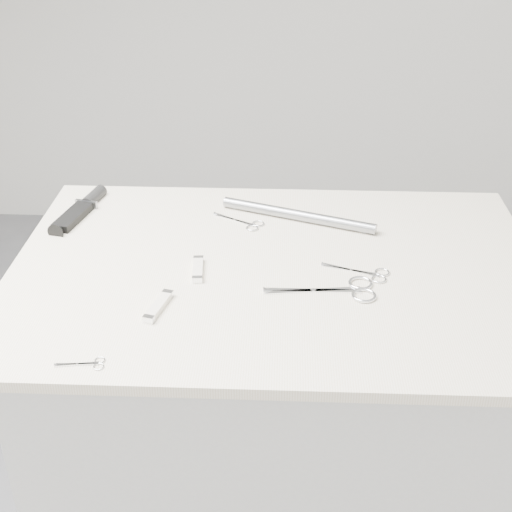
{
  "coord_description": "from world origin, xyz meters",
  "views": [
    {
      "loc": [
        0.01,
        -1.15,
        1.61
      ],
      "look_at": [
        -0.04,
        0.04,
        0.92
      ],
      "focal_mm": 50.0,
      "sensor_mm": 36.0,
      "label": 1
    }
  ],
  "objects_px": {
    "plinth": "(273,449)",
    "embroidery_scissors_a": "(368,273)",
    "metal_rail": "(298,215)",
    "large_shears": "(345,290)",
    "tiny_scissors": "(87,364)",
    "embroidery_scissors_b": "(246,223)",
    "sheathed_knife": "(83,208)",
    "pocket_knife_b": "(158,306)",
    "pocket_knife_a": "(198,269)"
  },
  "relations": [
    {
      "from": "plinth",
      "to": "embroidery_scissors_a",
      "type": "distance_m",
      "value": 0.5
    },
    {
      "from": "plinth",
      "to": "metal_rail",
      "type": "distance_m",
      "value": 0.52
    },
    {
      "from": "large_shears",
      "to": "tiny_scissors",
      "type": "bearing_deg",
      "value": -154.82
    },
    {
      "from": "embroidery_scissors_b",
      "to": "sheathed_knife",
      "type": "xyz_separation_m",
      "value": [
        -0.36,
        0.05,
        0.01
      ]
    },
    {
      "from": "sheathed_knife",
      "to": "pocket_knife_b",
      "type": "xyz_separation_m",
      "value": [
        0.22,
        -0.37,
        -0.0
      ]
    },
    {
      "from": "tiny_scissors",
      "to": "sheathed_knife",
      "type": "xyz_separation_m",
      "value": [
        -0.14,
        0.52,
        0.01
      ]
    },
    {
      "from": "embroidery_scissors_a",
      "to": "tiny_scissors",
      "type": "bearing_deg",
      "value": -128.76
    },
    {
      "from": "large_shears",
      "to": "embroidery_scissors_a",
      "type": "relative_size",
      "value": 1.57
    },
    {
      "from": "pocket_knife_b",
      "to": "pocket_knife_a",
      "type": "bearing_deg",
      "value": -8.65
    },
    {
      "from": "sheathed_knife",
      "to": "large_shears",
      "type": "bearing_deg",
      "value": -106.11
    },
    {
      "from": "tiny_scissors",
      "to": "sheathed_knife",
      "type": "distance_m",
      "value": 0.54
    },
    {
      "from": "embroidery_scissors_a",
      "to": "large_shears",
      "type": "bearing_deg",
      "value": -109.0
    },
    {
      "from": "plinth",
      "to": "sheathed_knife",
      "type": "xyz_separation_m",
      "value": [
        -0.42,
        0.22,
        0.48
      ]
    },
    {
      "from": "tiny_scissors",
      "to": "pocket_knife_a",
      "type": "distance_m",
      "value": 0.31
    },
    {
      "from": "large_shears",
      "to": "pocket_knife_b",
      "type": "xyz_separation_m",
      "value": [
        -0.32,
        -0.07,
        0.0
      ]
    },
    {
      "from": "embroidery_scissors_a",
      "to": "sheathed_knife",
      "type": "distance_m",
      "value": 0.64
    },
    {
      "from": "plinth",
      "to": "embroidery_scissors_b",
      "type": "xyz_separation_m",
      "value": [
        -0.07,
        0.17,
        0.47
      ]
    },
    {
      "from": "sheathed_knife",
      "to": "metal_rail",
      "type": "distance_m",
      "value": 0.47
    },
    {
      "from": "tiny_scissors",
      "to": "sheathed_knife",
      "type": "height_order",
      "value": "sheathed_knife"
    },
    {
      "from": "large_shears",
      "to": "pocket_knife_b",
      "type": "bearing_deg",
      "value": -171.49
    },
    {
      "from": "large_shears",
      "to": "metal_rail",
      "type": "relative_size",
      "value": 0.58
    },
    {
      "from": "embroidery_scissors_b",
      "to": "sheathed_knife",
      "type": "height_order",
      "value": "sheathed_knife"
    },
    {
      "from": "sheathed_knife",
      "to": "pocket_knife_a",
      "type": "xyz_separation_m",
      "value": [
        0.28,
        -0.24,
        -0.0
      ]
    },
    {
      "from": "tiny_scissors",
      "to": "pocket_knife_b",
      "type": "xyz_separation_m",
      "value": [
        0.08,
        0.15,
        0.0
      ]
    },
    {
      "from": "embroidery_scissors_b",
      "to": "pocket_knife_b",
      "type": "bearing_deg",
      "value": -82.29
    },
    {
      "from": "pocket_knife_b",
      "to": "plinth",
      "type": "bearing_deg",
      "value": -38.64
    },
    {
      "from": "large_shears",
      "to": "embroidery_scissors_b",
      "type": "distance_m",
      "value": 0.31
    },
    {
      "from": "pocket_knife_a",
      "to": "sheathed_knife",
      "type": "bearing_deg",
      "value": 44.14
    },
    {
      "from": "plinth",
      "to": "embroidery_scissors_b",
      "type": "height_order",
      "value": "embroidery_scissors_b"
    },
    {
      "from": "plinth",
      "to": "pocket_knife_a",
      "type": "bearing_deg",
      "value": -170.71
    },
    {
      "from": "embroidery_scissors_b",
      "to": "metal_rail",
      "type": "xyz_separation_m",
      "value": [
        0.11,
        0.02,
        0.01
      ]
    },
    {
      "from": "metal_rail",
      "to": "pocket_knife_a",
      "type": "bearing_deg",
      "value": -130.36
    },
    {
      "from": "plinth",
      "to": "metal_rail",
      "type": "bearing_deg",
      "value": 77.79
    },
    {
      "from": "embroidery_scissors_b",
      "to": "metal_rail",
      "type": "height_order",
      "value": "metal_rail"
    },
    {
      "from": "embroidery_scissors_a",
      "to": "sheathed_knife",
      "type": "height_order",
      "value": "sheathed_knife"
    },
    {
      "from": "large_shears",
      "to": "metal_rail",
      "type": "distance_m",
      "value": 0.29
    },
    {
      "from": "large_shears",
      "to": "embroidery_scissors_b",
      "type": "bearing_deg",
      "value": 123.23
    },
    {
      "from": "tiny_scissors",
      "to": "embroidery_scissors_a",
      "type": "bearing_deg",
      "value": 25.89
    },
    {
      "from": "embroidery_scissors_a",
      "to": "embroidery_scissors_b",
      "type": "height_order",
      "value": "same"
    },
    {
      "from": "plinth",
      "to": "embroidery_scissors_a",
      "type": "relative_size",
      "value": 7.18
    },
    {
      "from": "plinth",
      "to": "large_shears",
      "type": "distance_m",
      "value": 0.49
    },
    {
      "from": "plinth",
      "to": "sheathed_knife",
      "type": "bearing_deg",
      "value": 152.51
    },
    {
      "from": "large_shears",
      "to": "pocket_knife_a",
      "type": "height_order",
      "value": "pocket_knife_a"
    },
    {
      "from": "plinth",
      "to": "embroidery_scissors_a",
      "type": "height_order",
      "value": "embroidery_scissors_a"
    },
    {
      "from": "embroidery_scissors_b",
      "to": "large_shears",
      "type": "bearing_deg",
      "value": -22.95
    },
    {
      "from": "large_shears",
      "to": "embroidery_scissors_a",
      "type": "distance_m",
      "value": 0.08
    },
    {
      "from": "large_shears",
      "to": "embroidery_scissors_a",
      "type": "xyz_separation_m",
      "value": [
        0.05,
        0.06,
        -0.0
      ]
    },
    {
      "from": "large_shears",
      "to": "metal_rail",
      "type": "height_order",
      "value": "metal_rail"
    },
    {
      "from": "embroidery_scissors_a",
      "to": "tiny_scissors",
      "type": "distance_m",
      "value": 0.53
    },
    {
      "from": "metal_rail",
      "to": "large_shears",
      "type": "bearing_deg",
      "value": -73.44
    }
  ]
}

